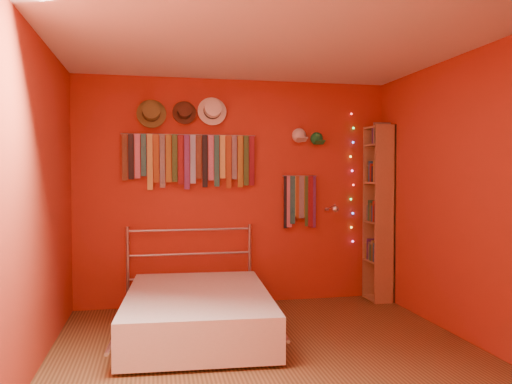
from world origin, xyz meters
TOP-DOWN VIEW (x-y plane):
  - ground at (0.00, 0.00)m, footprint 3.50×3.50m
  - back_wall at (0.00, 1.75)m, footprint 3.50×0.02m
  - right_wall at (1.75, 0.00)m, footprint 0.02×3.50m
  - left_wall at (-1.75, 0.00)m, footprint 0.02×3.50m
  - ceiling at (0.00, 0.00)m, footprint 3.50×3.50m
  - tie_rack at (-0.50, 1.69)m, footprint 1.45×0.03m
  - small_tie_rack at (0.73, 1.69)m, footprint 0.40×0.03m
  - fedora_olive at (-0.92, 1.65)m, footprint 0.31×0.17m
  - fedora_brown at (-0.57, 1.66)m, footprint 0.26×0.14m
  - fedora_white at (-0.27, 1.65)m, footprint 0.32×0.17m
  - cap_white at (0.72, 1.70)m, footprint 0.17×0.21m
  - cap_green at (0.93, 1.70)m, footprint 0.16×0.20m
  - fairy_lights at (1.37, 1.71)m, footprint 0.06×0.02m
  - reading_lamp at (1.07, 1.50)m, footprint 0.08×0.32m
  - bookshelf at (1.66, 1.53)m, footprint 0.25×0.34m
  - bed at (-0.52, 0.71)m, footprint 1.47×1.89m

SIDE VIEW (x-z plane):
  - ground at x=0.00m, z-range 0.00..0.00m
  - bed at x=-0.52m, z-range -0.24..0.66m
  - bookshelf at x=1.66m, z-range 0.02..2.02m
  - reading_lamp at x=1.07m, z-range 1.01..1.11m
  - small_tie_rack at x=0.73m, z-range 0.87..1.46m
  - back_wall at x=0.00m, z-range 0.00..2.50m
  - right_wall at x=1.75m, z-range 0.00..2.50m
  - left_wall at x=-1.75m, z-range 0.00..2.50m
  - fairy_lights at x=1.37m, z-range 0.65..2.16m
  - tie_rack at x=-0.50m, z-range 1.32..1.93m
  - cap_green at x=0.93m, z-range 1.78..1.94m
  - cap_white at x=0.72m, z-range 1.80..1.97m
  - fedora_olive at x=-0.92m, z-range 1.95..2.26m
  - fedora_brown at x=-0.57m, z-range 1.99..2.25m
  - fedora_white at x=-0.27m, z-range 1.99..2.30m
  - ceiling at x=0.00m, z-range 2.49..2.51m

